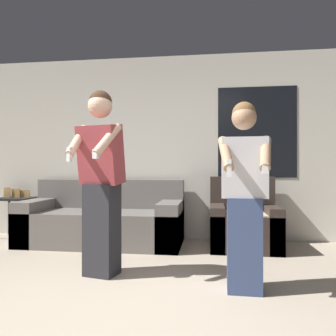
{
  "coord_description": "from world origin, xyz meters",
  "views": [
    {
      "loc": [
        0.65,
        -1.93,
        1.02
      ],
      "look_at": [
        0.26,
        1.0,
        1.03
      ],
      "focal_mm": 35.0,
      "sensor_mm": 36.0,
      "label": 1
    }
  ],
  "objects_px": {
    "side_table": "(16,203)",
    "person_right": "(244,195)",
    "couch": "(104,221)",
    "armchair": "(244,223)",
    "person_left": "(101,179)"
  },
  "relations": [
    {
      "from": "person_right",
      "to": "couch",
      "type": "bearing_deg",
      "value": 138.24
    },
    {
      "from": "armchair",
      "to": "person_left",
      "type": "xyz_separation_m",
      "value": [
        -1.47,
        -1.34,
        0.61
      ]
    },
    {
      "from": "armchair",
      "to": "person_left",
      "type": "relative_size",
      "value": 0.51
    },
    {
      "from": "armchair",
      "to": "person_left",
      "type": "height_order",
      "value": "person_left"
    },
    {
      "from": "couch",
      "to": "armchair",
      "type": "height_order",
      "value": "armchair"
    },
    {
      "from": "person_left",
      "to": "armchair",
      "type": "bearing_deg",
      "value": 42.36
    },
    {
      "from": "couch",
      "to": "person_right",
      "type": "distance_m",
      "value": 2.39
    },
    {
      "from": "couch",
      "to": "person_right",
      "type": "xyz_separation_m",
      "value": [
        1.74,
        -1.56,
        0.51
      ]
    },
    {
      "from": "side_table",
      "to": "person_left",
      "type": "relative_size",
      "value": 0.42
    },
    {
      "from": "side_table",
      "to": "person_right",
      "type": "bearing_deg",
      "value": -29.19
    },
    {
      "from": "person_left",
      "to": "side_table",
      "type": "bearing_deg",
      "value": 140.36
    },
    {
      "from": "armchair",
      "to": "person_left",
      "type": "distance_m",
      "value": 2.08
    },
    {
      "from": "person_right",
      "to": "armchair",
      "type": "bearing_deg",
      "value": 84.72
    },
    {
      "from": "side_table",
      "to": "person_left",
      "type": "height_order",
      "value": "person_left"
    },
    {
      "from": "armchair",
      "to": "side_table",
      "type": "distance_m",
      "value": 3.35
    }
  ]
}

